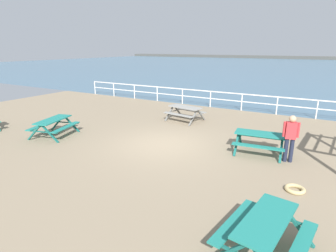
% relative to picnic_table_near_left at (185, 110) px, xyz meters
% --- Properties ---
extents(ground_plane, '(30.00, 24.00, 0.20)m').
position_rel_picnic_table_near_left_xyz_m(ground_plane, '(0.93, -3.77, -0.68)').
color(ground_plane, gray).
extents(sea_band, '(142.00, 90.00, 0.01)m').
position_rel_picnic_table_near_left_xyz_m(sea_band, '(0.93, 48.98, -0.58)').
color(sea_band, '#476B84').
rests_on(sea_band, ground).
extents(distant_shoreline, '(142.00, 6.00, 1.80)m').
position_rel_picnic_table_near_left_xyz_m(distant_shoreline, '(0.93, 91.98, -0.58)').
color(distant_shoreline, '#4C4C47').
rests_on(distant_shoreline, ground).
extents(seaward_railing, '(23.07, 0.07, 1.08)m').
position_rel_picnic_table_near_left_xyz_m(seaward_railing, '(0.93, 3.98, 0.17)').
color(seaward_railing, white).
rests_on(seaward_railing, ground).
extents(picnic_table_near_left, '(2.01, 1.78, 0.80)m').
position_rel_picnic_table_near_left_xyz_m(picnic_table_near_left, '(0.00, 0.00, 0.00)').
color(picnic_table_near_left, gray).
rests_on(picnic_table_near_left, ground).
extents(picnic_table_mid_centre, '(1.95, 1.71, 0.80)m').
position_rel_picnic_table_near_left_xyz_m(picnic_table_mid_centre, '(4.51, -2.76, 0.00)').
color(picnic_table_mid_centre, '#1E7A70').
rests_on(picnic_table_mid_centre, ground).
extents(picnic_table_far_left, '(1.76, 1.99, 0.80)m').
position_rel_picnic_table_near_left_xyz_m(picnic_table_far_left, '(5.75, -8.09, 0.00)').
color(picnic_table_far_left, '#1E7A70').
rests_on(picnic_table_far_left, ground).
extents(picnic_table_far_right, '(1.92, 2.13, 0.80)m').
position_rel_picnic_table_near_left_xyz_m(picnic_table_far_right, '(-3.92, -5.30, 0.00)').
color(picnic_table_far_right, '#1E7A70').
rests_on(picnic_table_far_right, ground).
extents(visitor, '(0.52, 0.29, 1.66)m').
position_rel_picnic_table_near_left_xyz_m(visitor, '(5.56, -3.13, 0.36)').
color(visitor, '#1E2338').
rests_on(visitor, ground).
extents(rope_coil, '(0.55, 0.55, 0.11)m').
position_rel_picnic_table_near_left_xyz_m(rope_coil, '(6.02, -5.20, -0.53)').
color(rope_coil, tan).
rests_on(rope_coil, ground).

